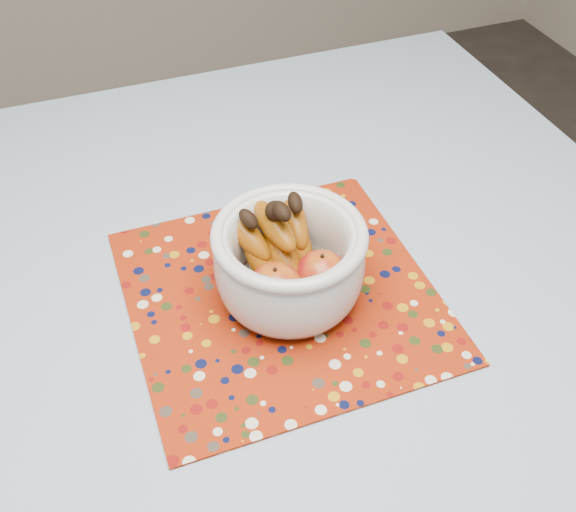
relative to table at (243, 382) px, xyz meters
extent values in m
cube|color=brown|center=(0.00, 0.00, 0.06)|extent=(1.20, 1.20, 0.04)
cylinder|color=brown|center=(0.53, 0.53, -0.32)|extent=(0.06, 0.06, 0.71)
cylinder|color=brown|center=(0.80, 0.18, -0.45)|extent=(0.04, 0.04, 0.45)
cube|color=slate|center=(0.00, 0.00, 0.08)|extent=(1.32, 1.32, 0.01)
cube|color=maroon|center=(0.07, 0.05, 0.09)|extent=(0.39, 0.39, 0.00)
cylinder|color=silver|center=(0.08, 0.05, 0.10)|extent=(0.10, 0.10, 0.01)
cylinder|color=silver|center=(0.08, 0.05, 0.11)|extent=(0.14, 0.14, 0.01)
torus|color=silver|center=(0.08, 0.05, 0.20)|extent=(0.19, 0.19, 0.02)
ellipsoid|color=maroon|center=(0.05, 0.02, 0.14)|extent=(0.07, 0.07, 0.06)
ellipsoid|color=maroon|center=(0.12, 0.02, 0.14)|extent=(0.06, 0.06, 0.06)
sphere|color=black|center=(0.08, 0.08, 0.21)|extent=(0.03, 0.03, 0.03)
camera|label=1|loc=(-0.13, -0.51, 0.74)|focal=42.00mm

